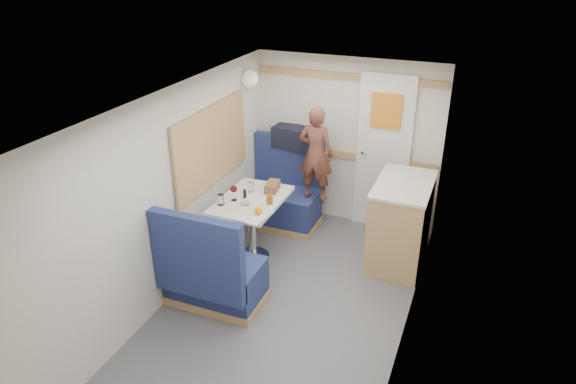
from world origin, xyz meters
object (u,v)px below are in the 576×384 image
at_px(orange_fruit, 258,211).
at_px(bench_far, 283,200).
at_px(duffel_bag, 295,138).
at_px(galley_counter, 400,222).
at_px(bread_loaf, 272,187).
at_px(dome_light, 249,79).
at_px(person, 316,154).
at_px(bench_near, 212,278).
at_px(pepper_grinder, 245,194).
at_px(tray, 254,216).
at_px(beer_glass, 270,199).
at_px(wine_glass, 234,190).
at_px(tumbler_left, 221,200).
at_px(dinette_table, 251,212).
at_px(tumbler_mid, 251,187).
at_px(cheese_block, 246,202).

bearing_deg(orange_fruit, bench_far, 100.91).
distance_m(bench_far, duffel_bag, 0.77).
height_order(galley_counter, bread_loaf, galley_counter).
bearing_deg(dome_light, person, -4.36).
xyz_separation_m(bench_near, duffel_bag, (0.06, 1.98, 0.73)).
height_order(orange_fruit, pepper_grinder, orange_fruit).
height_order(tray, beer_glass, beer_glass).
bearing_deg(wine_glass, beer_glass, 9.47).
relative_size(bench_far, pepper_grinder, 11.49).
xyz_separation_m(orange_fruit, beer_glass, (0.00, 0.27, -0.01)).
relative_size(tumbler_left, bread_loaf, 0.51).
height_order(person, bread_loaf, person).
xyz_separation_m(dinette_table, galley_counter, (1.47, 0.55, -0.10)).
bearing_deg(bread_loaf, bench_far, 101.98).
bearing_deg(bench_near, galley_counter, 43.94).
xyz_separation_m(bench_near, galley_counter, (1.47, 1.41, 0.17)).
distance_m(bench_near, pepper_grinder, 0.99).
bearing_deg(tumbler_left, dome_light, 98.67).
height_order(orange_fruit, bread_loaf, same).
distance_m(beer_glass, pepper_grinder, 0.30).
bearing_deg(duffel_bag, orange_fruit, -78.30).
bearing_deg(tumbler_mid, bench_near, -86.10).
xyz_separation_m(dome_light, bread_loaf, (0.52, -0.58, -0.98)).
xyz_separation_m(wine_glass, bread_loaf, (0.27, 0.36, -0.08)).
bearing_deg(person, bench_far, -9.27).
bearing_deg(beer_glass, wine_glass, -170.53).
bearing_deg(tray, beer_glass, 84.71).
distance_m(dome_light, pepper_grinder, 1.34).
bearing_deg(person, orange_fruit, 80.02).
distance_m(bench_far, dome_light, 1.50).
bearing_deg(galley_counter, bench_far, 167.90).
height_order(bench_near, galley_counter, bench_near).
distance_m(person, duffel_bag, 0.50).
bearing_deg(duffel_bag, wine_glass, -94.60).
bearing_deg(tumbler_left, tray, -13.95).
xyz_separation_m(tray, tumbler_mid, (-0.27, 0.49, 0.04)).
bearing_deg(galley_counter, dinette_table, -159.46).
bearing_deg(tray, bread_loaf, 96.62).
xyz_separation_m(galley_counter, pepper_grinder, (-1.54, -0.55, 0.30)).
relative_size(dome_light, cheese_block, 2.22).
xyz_separation_m(bench_far, tumbler_left, (-0.22, -1.10, 0.48)).
height_order(cheese_block, tumbler_mid, tumbler_mid).
height_order(dinette_table, tumbler_mid, tumbler_mid).
xyz_separation_m(bench_far, pepper_grinder, (-0.07, -0.86, 0.47)).
bearing_deg(dome_light, bench_far, 2.12).
bearing_deg(tumbler_left, bench_near, -70.43).
bearing_deg(wine_glass, tumbler_left, -119.52).
xyz_separation_m(dinette_table, tray, (0.20, -0.34, 0.16)).
height_order(bench_far, bread_loaf, bench_far).
relative_size(dinette_table, bench_near, 0.88).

